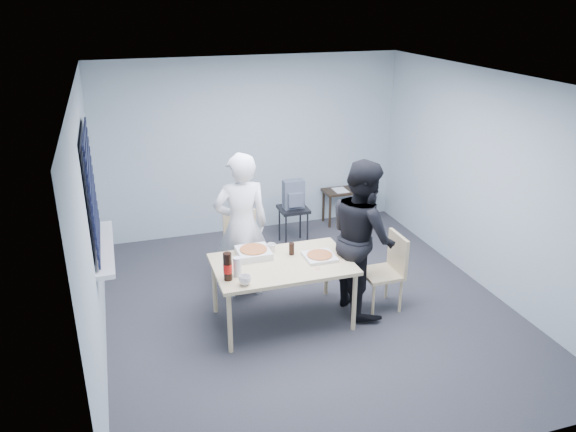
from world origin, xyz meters
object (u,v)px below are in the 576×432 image
object	(u,v)px
mug_b	(271,248)
person_white	(242,226)
chair_far	(242,242)
side_table	(349,194)
dining_table	(282,268)
soda_bottle	(228,267)
person_black	(362,237)
chair_right	(389,266)
mug_a	(245,280)
backpack	(294,195)
stool	(293,215)

from	to	relation	value
mug_b	person_white	bearing A→B (deg)	120.05
person_white	chair_far	bearing A→B (deg)	-102.52
chair_far	mug_b	distance (m)	0.85
side_table	dining_table	bearing A→B (deg)	-126.93
dining_table	mug_b	xyz separation A→B (m)	(-0.03, 0.30, 0.11)
person_white	soda_bottle	xyz separation A→B (m)	(-0.36, -0.91, -0.03)
person_black	mug_b	world-z (taller)	person_black
person_black	soda_bottle	distance (m)	1.58
dining_table	side_table	world-z (taller)	dining_table
person_white	side_table	xyz separation A→B (m)	(2.13, 1.75, -0.42)
person_white	soda_bottle	world-z (taller)	person_white
chair_right	side_table	distance (m)	2.60
side_table	soda_bottle	world-z (taller)	soda_bottle
mug_a	person_black	bearing A→B (deg)	14.57
chair_far	person_black	xyz separation A→B (m)	(1.13, -1.08, 0.37)
mug_b	soda_bottle	distance (m)	0.78
person_black	mug_b	distance (m)	1.02
backpack	mug_b	size ratio (longest dim) A/B	4.10
person_white	mug_a	xyz separation A→B (m)	(-0.22, -1.07, -0.12)
dining_table	chair_right	bearing A→B (deg)	-2.91
mug_b	soda_bottle	world-z (taller)	soda_bottle
side_table	soda_bottle	bearing A→B (deg)	-133.03
chair_far	soda_bottle	world-z (taller)	soda_bottle
person_white	stool	xyz separation A→B (m)	(1.03, 1.21, -0.44)
dining_table	soda_bottle	size ratio (longest dim) A/B	5.02
chair_right	backpack	distance (m)	2.05
chair_right	mug_a	xyz separation A→B (m)	(-1.74, -0.29, 0.25)
chair_far	backpack	world-z (taller)	backpack
person_white	soda_bottle	bearing A→B (deg)	68.62
chair_right	person_white	xyz separation A→B (m)	(-1.52, 0.78, 0.37)
side_table	backpack	world-z (taller)	backpack
dining_table	chair_far	world-z (taller)	chair_far
dining_table	soda_bottle	world-z (taller)	soda_bottle
person_black	backpack	bearing A→B (deg)	5.44
chair_right	side_table	bearing A→B (deg)	76.52
dining_table	stool	size ratio (longest dim) A/B	2.64
dining_table	person_black	size ratio (longest dim) A/B	0.83
person_white	person_black	world-z (taller)	same
backpack	mug_b	xyz separation A→B (m)	(-0.79, -1.61, 0.01)
soda_bottle	person_white	bearing A→B (deg)	68.62
dining_table	side_table	bearing A→B (deg)	53.07
chair_right	mug_b	bearing A→B (deg)	164.04
mug_a	stool	bearing A→B (deg)	61.19
side_table	mug_a	xyz separation A→B (m)	(-2.35, -2.82, 0.30)
chair_right	mug_a	bearing A→B (deg)	-170.59
dining_table	person_white	distance (m)	0.80
chair_right	stool	world-z (taller)	chair_right
backpack	soda_bottle	size ratio (longest dim) A/B	1.40
stool	mug_b	xyz separation A→B (m)	(-0.79, -1.62, 0.32)
person_black	soda_bottle	bearing A→B (deg)	97.88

